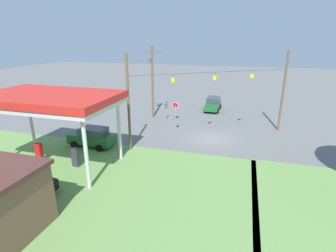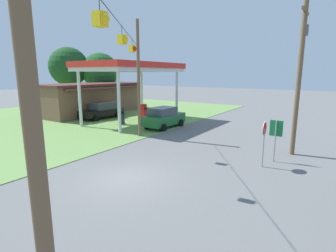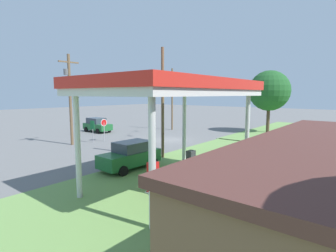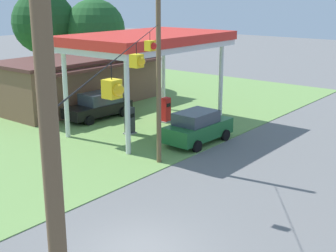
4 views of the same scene
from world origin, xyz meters
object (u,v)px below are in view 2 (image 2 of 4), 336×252
(tree_far_back, at_px, (100,71))
(gas_station_store, at_px, (91,98))
(tree_behind_station, at_px, (69,67))
(gas_station_canopy, at_px, (132,68))
(car_at_pumps_front, at_px, (164,117))
(route_sign, at_px, (276,132))
(stop_sign_roadside, at_px, (264,134))
(fuel_pump_near, at_px, (121,117))
(fuel_pump_far, at_px, (144,112))
(car_at_pumps_rear, at_px, (102,110))
(utility_pole_main, at_px, (300,70))

(tree_far_back, bearing_deg, gas_station_store, -143.10)
(tree_behind_station, bearing_deg, gas_station_canopy, -105.13)
(car_at_pumps_front, bearing_deg, gas_station_store, 80.85)
(car_at_pumps_front, xyz_separation_m, route_sign, (-4.39, -10.66, 0.72))
(stop_sign_roadside, bearing_deg, tree_far_back, -116.62)
(route_sign, bearing_deg, fuel_pump_near, 77.72)
(gas_station_store, distance_m, stop_sign_roadside, 24.63)
(fuel_pump_far, xyz_separation_m, car_at_pumps_front, (-2.45, -4.32, 0.18))
(car_at_pumps_front, distance_m, tree_behind_station, 21.44)
(fuel_pump_far, height_order, tree_far_back, tree_far_back)
(gas_station_canopy, height_order, route_sign, gas_station_canopy)
(route_sign, distance_m, tree_far_back, 30.60)
(car_at_pumps_front, distance_m, tree_far_back, 19.35)
(stop_sign_roadside, relative_size, tree_far_back, 0.31)
(gas_station_store, bearing_deg, tree_far_back, 36.90)
(tree_behind_station, bearing_deg, car_at_pumps_rear, -111.59)
(car_at_pumps_front, distance_m, route_sign, 11.55)
(stop_sign_roadside, bearing_deg, gas_station_store, -109.43)
(gas_station_store, relative_size, tree_behind_station, 1.51)
(gas_station_store, xyz_separation_m, car_at_pumps_front, (-2.53, -12.90, -0.92))
(gas_station_store, bearing_deg, route_sign, -106.35)
(stop_sign_roadside, distance_m, utility_pole_main, 4.89)
(fuel_pump_near, xyz_separation_m, utility_pole_main, (-1.13, -15.63, 4.37))
(stop_sign_roadside, bearing_deg, utility_pole_main, 163.87)
(gas_station_canopy, relative_size, stop_sign_roadside, 4.23)
(gas_station_store, xyz_separation_m, tree_behind_station, (2.45, 7.36, 4.04))
(fuel_pump_near, bearing_deg, gas_station_store, 66.94)
(gas_station_canopy, height_order, tree_far_back, tree_far_back)
(fuel_pump_near, height_order, tree_behind_station, tree_behind_station)
(fuel_pump_near, bearing_deg, route_sign, -102.28)
(utility_pole_main, bearing_deg, car_at_pumps_rear, 82.51)
(car_at_pumps_front, height_order, car_at_pumps_rear, car_at_pumps_front)
(stop_sign_roadside, bearing_deg, route_sign, 165.20)
(tree_behind_station, xyz_separation_m, tree_far_back, (3.09, -3.21, -0.64))
(gas_station_canopy, bearing_deg, fuel_pump_near, -179.95)
(car_at_pumps_rear, bearing_deg, stop_sign_roadside, 75.44)
(fuel_pump_far, bearing_deg, fuel_pump_near, 180.00)
(fuel_pump_near, relative_size, tree_behind_station, 0.19)
(fuel_pump_near, bearing_deg, tree_far_back, 54.20)
(fuel_pump_far, bearing_deg, tree_far_back, 66.22)
(gas_station_canopy, bearing_deg, stop_sign_roadside, -113.36)
(fuel_pump_far, height_order, tree_behind_station, tree_behind_station)
(car_at_pumps_front, xyz_separation_m, stop_sign_roadside, (-5.67, -10.32, 0.83))
(fuel_pump_far, bearing_deg, car_at_pumps_front, -119.52)
(fuel_pump_near, xyz_separation_m, route_sign, (-3.26, -14.98, 0.90))
(tree_far_back, bearing_deg, route_sign, -114.18)
(fuel_pump_far, height_order, stop_sign_roadside, stop_sign_roadside)
(fuel_pump_far, bearing_deg, route_sign, -114.52)
(gas_station_store, xyz_separation_m, tree_far_back, (5.53, 4.16, 3.40))
(stop_sign_roadside, bearing_deg, tree_behind_station, -109.18)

